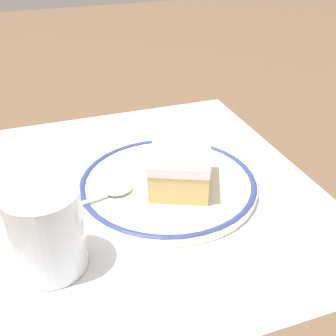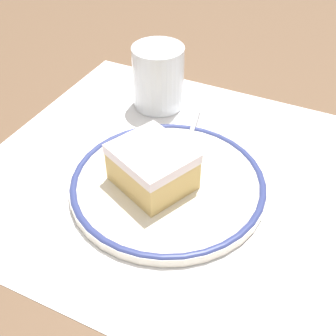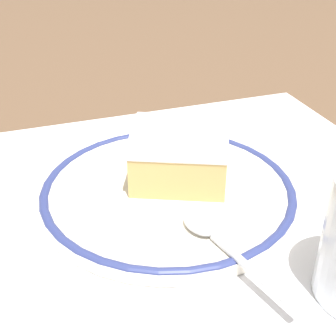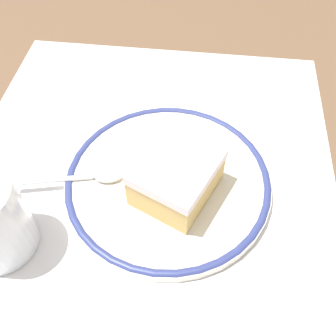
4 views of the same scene
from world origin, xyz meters
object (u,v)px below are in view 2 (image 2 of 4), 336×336
at_px(cake_slice, 152,167).
at_px(spoon, 190,137).
at_px(cup, 158,81).
at_px(plate, 168,183).

bearing_deg(cake_slice, spoon, -93.33).
xyz_separation_m(spoon, cup, (0.08, -0.07, 0.02)).
relative_size(plate, spoon, 1.88).
xyz_separation_m(cake_slice, cup, (0.08, -0.17, 0.00)).
bearing_deg(cup, plate, 120.01).
bearing_deg(cake_slice, plate, -143.72).
bearing_deg(spoon, cup, -42.28).
distance_m(plate, spoon, 0.08).
bearing_deg(cup, cake_slice, 114.52).
height_order(plate, cup, cup).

